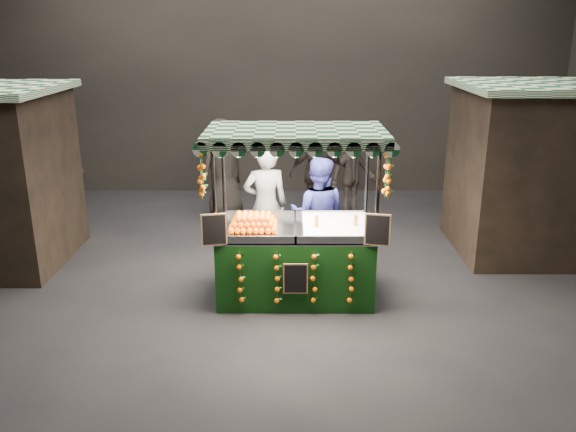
{
  "coord_description": "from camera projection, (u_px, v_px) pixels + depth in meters",
  "views": [
    {
      "loc": [
        0.38,
        -7.25,
        3.38
      ],
      "look_at": [
        0.34,
        0.31,
        0.94
      ],
      "focal_mm": 36.63,
      "sensor_mm": 36.0,
      "label": 1
    }
  ],
  "objects": [
    {
      "name": "vendor_grey",
      "position": [
        266.0,
        205.0,
        8.57
      ],
      "size": [
        0.71,
        0.53,
        1.78
      ],
      "rotation": [
        0.0,
        0.0,
        3.32
      ],
      "color": "slate",
      "rests_on": "ground"
    },
    {
      "name": "market_hall",
      "position": [
        259.0,
        26.0,
        6.9
      ],
      "size": [
        12.1,
        10.1,
        5.05
      ],
      "color": "black",
      "rests_on": "ground"
    },
    {
      "name": "shopper_2",
      "position": [
        317.0,
        173.0,
        10.58
      ],
      "size": [
        1.04,
        0.5,
        1.73
      ],
      "rotation": [
        0.0,
        0.0,
        3.22
      ],
      "color": "#2C2523",
      "rests_on": "ground"
    },
    {
      "name": "neighbour_stall_right",
      "position": [
        554.0,
        169.0,
        8.94
      ],
      "size": [
        3.0,
        2.2,
        2.6
      ],
      "color": "black",
      "rests_on": "ground"
    },
    {
      "name": "ground",
      "position": [
        263.0,
        289.0,
        7.94
      ],
      "size": [
        12.0,
        12.0,
        0.0
      ],
      "primitive_type": "plane",
      "color": "black",
      "rests_on": "ground"
    },
    {
      "name": "shopper_4",
      "position": [
        223.0,
        169.0,
        10.64
      ],
      "size": [
        1.06,
        1.02,
        1.83
      ],
      "rotation": [
        0.0,
        0.0,
        3.84
      ],
      "color": "black",
      "rests_on": "ground"
    },
    {
      "name": "shopper_1",
      "position": [
        480.0,
        173.0,
        10.66
      ],
      "size": [
        1.03,
        0.97,
        1.67
      ],
      "rotation": [
        0.0,
        0.0,
        -0.56
      ],
      "color": "black",
      "rests_on": "ground"
    },
    {
      "name": "juice_stall",
      "position": [
        296.0,
        247.0,
        7.51
      ],
      "size": [
        2.27,
        1.34,
        2.2
      ],
      "color": "black",
      "rests_on": "ground"
    },
    {
      "name": "shopper_3",
      "position": [
        353.0,
        171.0,
        10.93
      ],
      "size": [
        1.21,
        1.09,
        1.63
      ],
      "rotation": [
        0.0,
        0.0,
        0.59
      ],
      "color": "#282221",
      "rests_on": "ground"
    },
    {
      "name": "shopper_0",
      "position": [
        67.0,
        189.0,
        9.65
      ],
      "size": [
        0.72,
        0.67,
        1.66
      ],
      "rotation": [
        0.0,
        0.0,
        0.6
      ],
      "color": "#2A2522",
      "rests_on": "ground"
    },
    {
      "name": "vendor_blue",
      "position": [
        318.0,
        215.0,
        8.33
      ],
      "size": [
        0.9,
        0.75,
        1.67
      ],
      "rotation": [
        0.0,
        0.0,
        2.98
      ],
      "color": "navy",
      "rests_on": "ground"
    }
  ]
}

